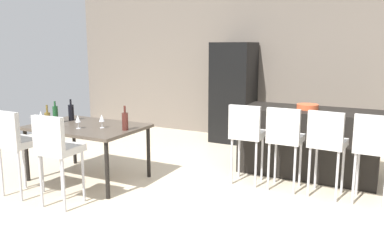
% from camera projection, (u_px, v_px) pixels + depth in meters
% --- Properties ---
extents(ground_plane, '(10.00, 10.00, 0.00)m').
position_uv_depth(ground_plane, '(246.00, 194.00, 4.75)').
color(ground_plane, beige).
extents(back_wall, '(10.00, 0.12, 2.90)m').
position_uv_depth(back_wall, '(302.00, 64.00, 7.02)').
color(back_wall, '#665B51').
rests_on(back_wall, ground_plane).
extents(kitchen_island, '(1.83, 0.81, 0.92)m').
position_uv_depth(kitchen_island, '(308.00, 142.00, 5.43)').
color(kitchen_island, black).
rests_on(kitchen_island, ground_plane).
extents(bar_chair_left, '(0.42, 0.42, 1.05)m').
position_uv_depth(bar_chair_left, '(247.00, 131.00, 4.99)').
color(bar_chair_left, beige).
rests_on(bar_chair_left, ground_plane).
extents(bar_chair_middle, '(0.40, 0.40, 1.05)m').
position_uv_depth(bar_chair_middle, '(285.00, 136.00, 4.77)').
color(bar_chair_middle, beige).
rests_on(bar_chair_middle, ground_plane).
extents(bar_chair_right, '(0.43, 0.43, 1.05)m').
position_uv_depth(bar_chair_right, '(327.00, 140.00, 4.54)').
color(bar_chair_right, beige).
rests_on(bar_chair_right, ground_plane).
extents(bar_chair_far, '(0.42, 0.42, 1.05)m').
position_uv_depth(bar_chair_far, '(373.00, 145.00, 4.32)').
color(bar_chair_far, beige).
rests_on(bar_chair_far, ground_plane).
extents(dining_table, '(1.47, 0.99, 0.74)m').
position_uv_depth(dining_table, '(87.00, 130.00, 5.17)').
color(dining_table, '#4C4238').
rests_on(dining_table, ground_plane).
extents(dining_chair_near, '(0.40, 0.40, 1.05)m').
position_uv_depth(dining_chair_near, '(15.00, 140.00, 4.57)').
color(dining_chair_near, beige).
rests_on(dining_chair_near, ground_plane).
extents(dining_chair_far, '(0.42, 0.42, 1.05)m').
position_uv_depth(dining_chair_far, '(56.00, 146.00, 4.27)').
color(dining_chair_far, beige).
rests_on(dining_chair_far, ground_plane).
extents(wine_bottle_end, '(0.08, 0.08, 0.30)m').
position_uv_depth(wine_bottle_end, '(71.00, 112.00, 5.49)').
color(wine_bottle_end, black).
rests_on(wine_bottle_end, dining_table).
extents(wine_bottle_far, '(0.08, 0.08, 0.31)m').
position_uv_depth(wine_bottle_far, '(125.00, 121.00, 4.86)').
color(wine_bottle_far, '#471E19').
rests_on(wine_bottle_far, dining_table).
extents(wine_bottle_near, '(0.07, 0.07, 0.32)m').
position_uv_depth(wine_bottle_near, '(48.00, 120.00, 4.88)').
color(wine_bottle_near, brown).
rests_on(wine_bottle_near, dining_table).
extents(wine_bottle_left, '(0.07, 0.07, 0.30)m').
position_uv_depth(wine_bottle_left, '(55.00, 114.00, 5.30)').
color(wine_bottle_left, '#194723').
rests_on(wine_bottle_left, dining_table).
extents(wine_glass_middle, '(0.07, 0.07, 0.17)m').
position_uv_depth(wine_glass_middle, '(41.00, 115.00, 5.26)').
color(wine_glass_middle, silver).
rests_on(wine_glass_middle, dining_table).
extents(wine_glass_right, '(0.07, 0.07, 0.17)m').
position_uv_depth(wine_glass_right, '(78.00, 119.00, 4.95)').
color(wine_glass_right, silver).
rests_on(wine_glass_right, dining_table).
extents(wine_glass_corner, '(0.07, 0.07, 0.17)m').
position_uv_depth(wine_glass_corner, '(102.00, 118.00, 4.99)').
color(wine_glass_corner, silver).
rests_on(wine_glass_corner, dining_table).
extents(refrigerator, '(0.72, 0.68, 1.84)m').
position_uv_depth(refrigerator, '(234.00, 92.00, 7.25)').
color(refrigerator, black).
rests_on(refrigerator, ground_plane).
extents(fruit_bowl, '(0.29, 0.29, 0.07)m').
position_uv_depth(fruit_bowl, '(307.00, 107.00, 5.35)').
color(fruit_bowl, '#C6512D').
rests_on(fruit_bowl, kitchen_island).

